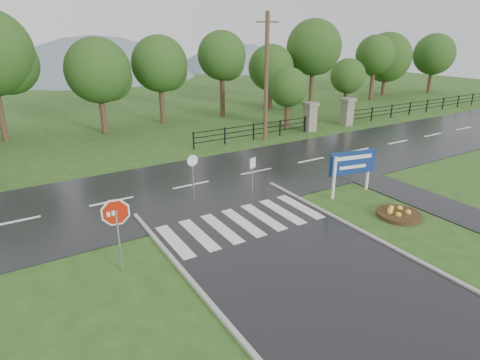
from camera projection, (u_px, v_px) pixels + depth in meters
ground at (328, 286)px, 12.44m from camera, size 120.00×120.00×0.00m
main_road at (191, 186)px, 20.43m from camera, size 90.00×8.00×0.04m
walkway at (399, 191)px, 19.79m from camera, size 2.20×11.00×0.04m
crosswalk at (243, 222)px, 16.41m from camera, size 6.50×2.80×0.02m
pillar_west at (310, 116)px, 31.16m from camera, size 1.00×1.00×2.24m
pillar_east at (347, 111)px, 33.12m from camera, size 1.00×1.00×2.24m
fence_west at (254, 130)px, 28.75m from camera, size 9.58×0.08×1.20m
fence_east at (427, 104)px, 38.53m from camera, size 20.58×0.08×1.20m
hills at (82, 167)px, 71.50m from camera, size 102.00×48.00×48.00m
treeline at (128, 129)px, 32.10m from camera, size 83.20×5.20×10.00m
stop_sign at (116, 219)px, 12.53m from camera, size 1.20×0.22×2.74m
estate_billboard at (353, 165)px, 18.90m from camera, size 2.43×0.57×2.16m
flower_bed at (399, 214)px, 17.01m from camera, size 1.83×1.83×0.37m
reg_sign_small at (253, 168)px, 18.91m from camera, size 0.39×0.15×1.84m
reg_sign_round at (193, 172)px, 18.13m from camera, size 0.52×0.07×2.23m
utility_pole_east at (266, 78)px, 27.40m from camera, size 1.50×0.53×8.62m
entrance_tree_left at (288, 88)px, 31.11m from camera, size 3.05×3.05×4.82m
entrance_tree_right at (348, 77)px, 34.05m from camera, size 2.93×2.93×5.26m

